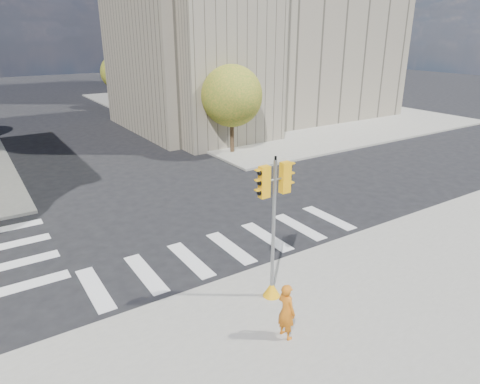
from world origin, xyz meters
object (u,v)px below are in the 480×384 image
traffic_signal (273,241)px  photographer (286,311)px  lamp_far (142,69)px  lamp_near (209,82)px

traffic_signal → photographer: bearing=-115.6°
lamp_far → traffic_signal: (-8.86, -33.74, -2.44)m
lamp_near → photographer: size_ratio=4.85×
lamp_near → traffic_signal: size_ratio=1.73×
traffic_signal → photographer: size_ratio=2.80×
lamp_near → lamp_far: same height
lamp_far → traffic_signal: 34.97m
lamp_near → traffic_signal: bearing=-114.2°
lamp_near → lamp_far: 14.00m
lamp_far → traffic_signal: lamp_far is taller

